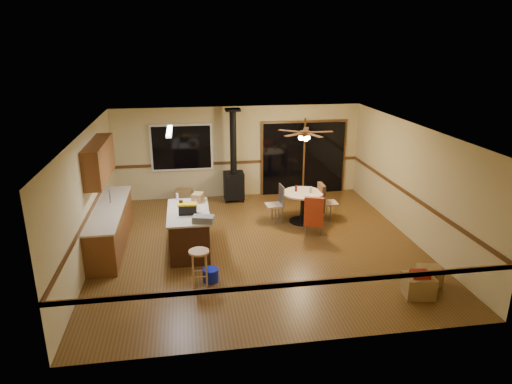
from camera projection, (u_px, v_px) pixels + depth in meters
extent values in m
plane|color=brown|center=(258.00, 245.00, 10.14)|extent=(7.00, 7.00, 0.00)
plane|color=silver|center=(258.00, 129.00, 9.31)|extent=(7.00, 7.00, 0.00)
plane|color=#C8B77E|center=(239.00, 152.00, 13.00)|extent=(7.00, 0.00, 7.00)
plane|color=#C8B77E|center=(297.00, 266.00, 6.44)|extent=(7.00, 0.00, 7.00)
plane|color=#C8B77E|center=(87.00, 198.00, 9.21)|extent=(0.00, 7.00, 7.00)
plane|color=#C8B77E|center=(412.00, 182.00, 10.24)|extent=(0.00, 7.00, 7.00)
cube|color=black|center=(182.00, 147.00, 12.66)|extent=(1.72, 0.10, 1.32)
cube|color=black|center=(304.00, 158.00, 13.32)|extent=(2.52, 0.10, 2.10)
cube|color=brown|center=(111.00, 227.00, 10.00)|extent=(0.60, 3.00, 0.86)
cube|color=beige|center=(109.00, 208.00, 9.86)|extent=(0.64, 3.04, 0.04)
cube|color=brown|center=(99.00, 160.00, 9.70)|extent=(0.35, 2.00, 0.80)
cube|color=#3A1E0E|center=(189.00, 232.00, 9.78)|extent=(0.80, 1.60, 0.86)
cube|color=beige|center=(188.00, 212.00, 9.64)|extent=(0.88, 1.68, 0.04)
cube|color=black|center=(234.00, 185.00, 12.82)|extent=(0.55, 0.50, 0.75)
cylinder|color=black|center=(233.00, 141.00, 12.42)|extent=(0.18, 0.18, 1.77)
cylinder|color=brown|center=(305.00, 133.00, 10.74)|extent=(0.24, 0.24, 0.10)
cylinder|color=brown|center=(305.00, 122.00, 10.65)|extent=(0.05, 0.05, 0.16)
sphere|color=#FFD88C|center=(305.00, 138.00, 10.77)|extent=(0.16, 0.16, 0.16)
cube|color=white|center=(169.00, 131.00, 9.34)|extent=(0.10, 1.20, 0.04)
cube|color=slate|center=(203.00, 219.00, 9.02)|extent=(0.47, 0.33, 0.13)
cube|color=black|center=(188.00, 209.00, 9.44)|extent=(0.38, 0.22, 0.20)
cube|color=gold|center=(187.00, 204.00, 9.41)|extent=(0.42, 0.24, 0.03)
cube|color=olive|center=(198.00, 197.00, 10.17)|extent=(0.30, 0.35, 0.20)
cylinder|color=black|center=(181.00, 207.00, 9.48)|extent=(0.09, 0.09, 0.28)
cylinder|color=#D84C8C|center=(195.00, 204.00, 9.74)|extent=(0.07, 0.07, 0.20)
cylinder|color=white|center=(177.00, 197.00, 10.25)|extent=(0.06, 0.06, 0.16)
cylinder|color=tan|center=(200.00, 268.00, 8.40)|extent=(0.50, 0.50, 0.69)
cylinder|color=#0D1BB7|center=(211.00, 275.00, 8.60)|extent=(0.35, 0.35, 0.25)
cylinder|color=black|center=(302.00, 221.00, 11.44)|extent=(0.63, 0.63, 0.04)
cylinder|color=black|center=(302.00, 207.00, 11.32)|extent=(0.10, 0.10, 0.70)
cylinder|color=beige|center=(303.00, 193.00, 11.21)|extent=(1.01, 1.01, 0.04)
cylinder|color=#590C14|center=(296.00, 188.00, 11.25)|extent=(0.06, 0.06, 0.16)
cylinder|color=beige|center=(311.00, 190.00, 11.16)|extent=(0.08, 0.08, 0.15)
cube|color=tan|center=(274.00, 205.00, 11.30)|extent=(0.43, 0.43, 0.03)
cube|color=slate|center=(281.00, 195.00, 11.26)|extent=(0.07, 0.40, 0.50)
cube|color=tan|center=(314.00, 215.00, 10.66)|extent=(0.51, 0.51, 0.03)
cube|color=slate|center=(314.00, 208.00, 10.41)|extent=(0.39, 0.16, 0.50)
cube|color=#AB3413|center=(314.00, 212.00, 10.42)|extent=(0.45, 0.24, 0.70)
cube|color=tan|center=(329.00, 203.00, 11.46)|extent=(0.41, 0.41, 0.03)
cube|color=slate|center=(322.00, 194.00, 11.35)|extent=(0.04, 0.40, 0.50)
cube|color=#452C1A|center=(321.00, 197.00, 11.38)|extent=(0.11, 0.44, 0.70)
cube|color=olive|center=(184.00, 196.00, 12.74)|extent=(0.53, 0.45, 0.38)
cube|color=olive|center=(418.00, 286.00, 8.08)|extent=(0.56, 0.49, 0.39)
cube|color=olive|center=(429.00, 276.00, 8.48)|extent=(0.48, 0.43, 0.34)
cube|color=maroon|center=(420.00, 274.00, 8.01)|extent=(0.33, 0.29, 0.08)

